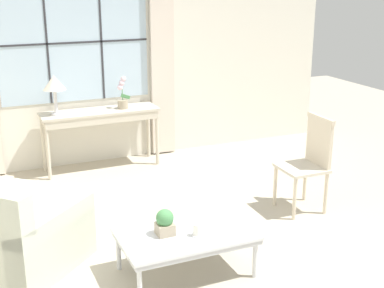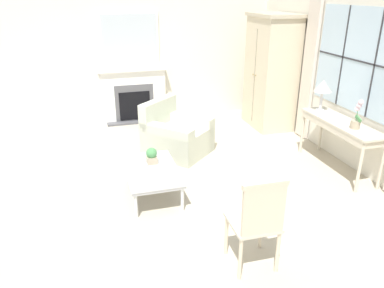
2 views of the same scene
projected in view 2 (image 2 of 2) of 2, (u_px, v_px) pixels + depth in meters
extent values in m
plane|color=#B2A893|center=(157.00, 186.00, 5.22)|extent=(14.00, 14.00, 0.00)
cube|color=silver|center=(358.00, 74.00, 5.45)|extent=(7.20, 0.06, 2.80)
cube|color=silver|center=(358.00, 61.00, 5.37)|extent=(1.88, 0.01, 1.48)
cube|color=#2D2D33|center=(343.00, 57.00, 5.67)|extent=(0.02, 0.02, 1.48)
cube|color=#2D2D33|center=(375.00, 65.00, 5.07)|extent=(0.02, 0.02, 1.48)
cube|color=#2D2D33|center=(358.00, 61.00, 5.37)|extent=(1.88, 0.02, 0.02)
cube|color=beige|center=(309.00, 69.00, 6.50)|extent=(0.32, 0.06, 2.48)
cube|color=silver|center=(155.00, 51.00, 7.52)|extent=(0.06, 7.20, 2.80)
cube|color=#515156|center=(136.00, 121.00, 7.75)|extent=(0.34, 1.16, 0.04)
cube|color=white|center=(134.00, 96.00, 7.62)|extent=(0.18, 1.29, 1.05)
cube|color=white|center=(132.00, 70.00, 7.39)|extent=(0.24, 1.37, 0.04)
cube|color=black|center=(135.00, 106.00, 7.60)|extent=(0.02, 0.62, 0.58)
cube|color=#515156|center=(135.00, 103.00, 7.59)|extent=(0.01, 0.78, 0.74)
cube|color=white|center=(130.00, 41.00, 7.27)|extent=(0.04, 1.14, 1.08)
cube|color=silver|center=(130.00, 41.00, 7.25)|extent=(0.01, 1.06, 1.00)
cube|color=beige|center=(271.00, 74.00, 7.16)|extent=(1.00, 0.66, 2.08)
cube|color=#BCAE92|center=(275.00, 15.00, 6.75)|extent=(1.08, 0.72, 0.06)
cube|color=gray|center=(254.00, 77.00, 7.09)|extent=(0.01, 0.01, 1.75)
sphere|color=#997F4C|center=(253.00, 74.00, 7.12)|extent=(0.03, 0.03, 0.03)
sphere|color=#997F4C|center=(255.00, 75.00, 7.03)|extent=(0.03, 0.03, 0.03)
cube|color=beige|center=(342.00, 122.00, 5.44)|extent=(1.48, 0.43, 0.03)
cube|color=beige|center=(341.00, 127.00, 5.47)|extent=(1.42, 0.42, 0.10)
cylinder|color=beige|center=(302.00, 132.00, 6.16)|extent=(0.04, 0.04, 0.73)
cylinder|color=beige|center=(360.00, 168.00, 4.92)|extent=(0.04, 0.04, 0.73)
cylinder|color=beige|center=(321.00, 130.00, 6.25)|extent=(0.04, 0.04, 0.73)
cylinder|color=beige|center=(382.00, 165.00, 5.01)|extent=(0.04, 0.04, 0.73)
cylinder|color=silver|center=(320.00, 110.00, 5.91)|extent=(0.13, 0.13, 0.02)
cylinder|color=silver|center=(321.00, 100.00, 5.85)|extent=(0.04, 0.04, 0.29)
cone|color=beige|center=(323.00, 86.00, 5.76)|extent=(0.27, 0.27, 0.18)
cylinder|color=tan|center=(355.00, 124.00, 5.14)|extent=(0.13, 0.13, 0.11)
cylinder|color=#47844C|center=(358.00, 110.00, 5.07)|extent=(0.01, 0.01, 0.29)
cube|color=#47844C|center=(358.00, 119.00, 5.07)|extent=(0.13, 0.02, 0.08)
sphere|color=silver|center=(357.00, 109.00, 5.08)|extent=(0.07, 0.07, 0.07)
sphere|color=silver|center=(359.00, 105.00, 5.04)|extent=(0.07, 0.07, 0.07)
sphere|color=silver|center=(361.00, 102.00, 5.00)|extent=(0.07, 0.07, 0.07)
cube|color=beige|center=(178.00, 141.00, 6.19)|extent=(1.26, 1.26, 0.44)
cube|color=beige|center=(158.00, 112.00, 6.21)|extent=(0.70, 0.74, 0.43)
cube|color=beige|center=(188.00, 131.00, 6.42)|extent=(0.82, 0.78, 0.58)
cube|color=beige|center=(167.00, 143.00, 5.91)|extent=(0.82, 0.78, 0.58)
cube|color=beige|center=(253.00, 223.00, 3.59)|extent=(0.45, 0.45, 0.03)
cube|color=beige|center=(264.00, 211.00, 3.31)|extent=(0.04, 0.41, 0.48)
cube|color=beige|center=(266.00, 185.00, 3.21)|extent=(0.05, 0.43, 0.05)
cylinder|color=beige|center=(226.00, 235.00, 3.80)|extent=(0.04, 0.04, 0.45)
cylinder|color=beige|center=(261.00, 229.00, 3.90)|extent=(0.04, 0.04, 0.45)
cylinder|color=beige|center=(240.00, 259.00, 3.47)|extent=(0.04, 0.04, 0.45)
cylinder|color=beige|center=(278.00, 252.00, 3.56)|extent=(0.04, 0.04, 0.45)
cube|color=silver|center=(151.00, 170.00, 4.88)|extent=(1.10, 0.67, 0.03)
cube|color=#B1B3B8|center=(152.00, 172.00, 4.89)|extent=(1.07, 0.66, 0.04)
cylinder|color=silver|center=(126.00, 169.00, 5.32)|extent=(0.04, 0.04, 0.35)
cylinder|color=silver|center=(136.00, 205.00, 4.43)|extent=(0.04, 0.04, 0.35)
cylinder|color=silver|center=(165.00, 164.00, 5.46)|extent=(0.04, 0.04, 0.35)
cylinder|color=silver|center=(182.00, 198.00, 4.58)|extent=(0.04, 0.04, 0.35)
cube|color=tan|center=(152.00, 160.00, 5.01)|extent=(0.14, 0.14, 0.10)
sphere|color=#47844C|center=(152.00, 153.00, 4.98)|extent=(0.15, 0.15, 0.15)
cylinder|color=silver|center=(145.00, 171.00, 4.79)|extent=(0.09, 0.09, 0.01)
cylinder|color=silver|center=(145.00, 168.00, 4.77)|extent=(0.07, 0.07, 0.09)
cylinder|color=black|center=(145.00, 164.00, 4.75)|extent=(0.00, 0.00, 0.01)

